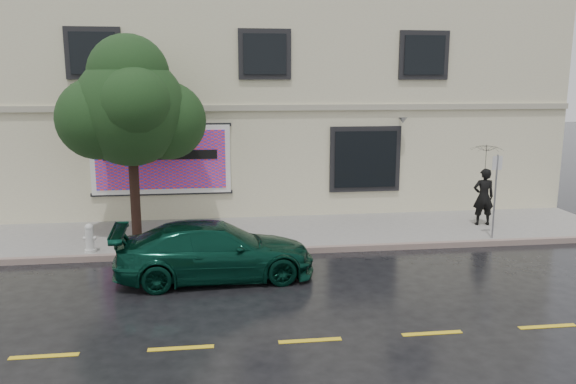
{
  "coord_description": "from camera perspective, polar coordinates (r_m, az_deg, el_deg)",
  "views": [
    {
      "loc": [
        -1.53,
        -12.38,
        4.41
      ],
      "look_at": [
        0.35,
        2.2,
        1.49
      ],
      "focal_mm": 35.0,
      "sensor_mm": 36.0,
      "label": 1
    }
  ],
  "objects": [
    {
      "name": "billboard",
      "position": [
        17.54,
        -12.77,
        3.22
      ],
      "size": [
        4.3,
        0.16,
        2.2
      ],
      "color": "white",
      "rests_on": "ground"
    },
    {
      "name": "street_tree",
      "position": [
        15.75,
        -15.72,
        7.94
      ],
      "size": [
        2.99,
        2.99,
        4.98
      ],
      "color": "black",
      "rests_on": "sidewalk"
    },
    {
      "name": "ground",
      "position": [
        13.23,
        -0.29,
        -8.25
      ],
      "size": [
        90.0,
        90.0,
        0.0
      ],
      "primitive_type": "plane",
      "color": "black",
      "rests_on": "ground"
    },
    {
      "name": "sidewalk",
      "position": [
        16.29,
        -1.71,
        -4.21
      ],
      "size": [
        20.0,
        3.5,
        0.15
      ],
      "primitive_type": "cube",
      "color": "gray",
      "rests_on": "ground"
    },
    {
      "name": "curb",
      "position": [
        14.62,
        -1.02,
        -6.02
      ],
      "size": [
        20.0,
        0.18,
        0.16
      ],
      "primitive_type": "cube",
      "color": "slate",
      "rests_on": "ground"
    },
    {
      "name": "road_marking",
      "position": [
        10.03,
        2.26,
        -14.83
      ],
      "size": [
        19.0,
        0.12,
        0.01
      ],
      "primitive_type": "cube",
      "color": "gold",
      "rests_on": "ground"
    },
    {
      "name": "pedestrian",
      "position": [
        17.75,
        19.24,
        -0.46
      ],
      "size": [
        0.67,
        0.48,
        1.72
      ],
      "primitive_type": "imported",
      "rotation": [
        0.0,
        0.0,
        3.02
      ],
      "color": "black",
      "rests_on": "sidewalk"
    },
    {
      "name": "fire_hydrant",
      "position": [
        15.06,
        -19.5,
        -4.45
      ],
      "size": [
        0.3,
        0.29,
        0.74
      ],
      "rotation": [
        0.0,
        0.0,
        0.27
      ],
      "color": "beige",
      "rests_on": "sidewalk"
    },
    {
      "name": "car",
      "position": [
        12.83,
        -7.41,
        -5.93
      ],
      "size": [
        4.54,
        2.2,
        1.29
      ],
      "primitive_type": "imported",
      "rotation": [
        0.0,
        0.0,
        1.63
      ],
      "color": "#083225",
      "rests_on": "ground"
    },
    {
      "name": "umbrella",
      "position": [
        17.55,
        19.5,
        3.49
      ],
      "size": [
        1.23,
        1.23,
        0.75
      ],
      "primitive_type": "imported",
      "rotation": [
        0.0,
        0.0,
        -0.24
      ],
      "color": "black",
      "rests_on": "pedestrian"
    },
    {
      "name": "building",
      "position": [
        21.45,
        -3.3,
        8.77
      ],
      "size": [
        20.0,
        8.12,
        7.0
      ],
      "color": "beige",
      "rests_on": "ground"
    },
    {
      "name": "sign_pole",
      "position": [
        16.21,
        20.33,
        0.4
      ],
      "size": [
        0.29,
        0.05,
        2.32
      ],
      "rotation": [
        0.0,
        0.0,
        0.07
      ],
      "color": "gray",
      "rests_on": "sidewalk"
    }
  ]
}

